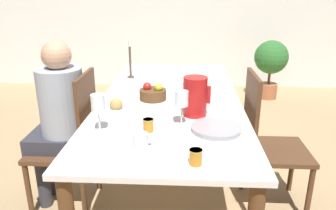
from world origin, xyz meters
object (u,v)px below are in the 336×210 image
Objects in this scene: teacup_across at (220,91)px; serving_tray at (216,129)px; chair_opposite at (266,141)px; wine_glass_juice at (182,101)px; candlestick_tall at (130,64)px; jam_jar_amber at (148,125)px; person_seated at (58,112)px; wine_glass_water at (98,104)px; teacup_near_person at (140,141)px; potted_plant at (271,61)px; red_pitcher at (195,96)px; bread_plate at (116,107)px; jam_jar_red at (196,156)px; fruit_bowl at (153,93)px; chair_person_side at (73,140)px.

teacup_across is 0.64m from serving_tray.
chair_opposite is 0.63m from serving_tray.
candlestick_tall is at bearing 113.81° from wine_glass_juice.
jam_jar_amber reaches higher than serving_tray.
person_seated is 5.63× the size of wine_glass_water.
teacup_across is (1.11, 0.23, 0.09)m from person_seated.
serving_tray is (0.38, 0.21, -0.02)m from teacup_near_person.
potted_plant is at bearing 47.81° from candlestick_tall.
person_seated is 1.43× the size of potted_plant.
jam_jar_amber is at bearing -115.11° from potted_plant.
red_pitcher is 1.19× the size of wine_glass_juice.
wine_glass_juice is at bearing -27.44° from bread_plate.
person_seated is 4.96× the size of red_pitcher.
wine_glass_water is 1.05× the size of wine_glass_juice.
chair_opposite is at bearing -89.39° from person_seated.
wine_glass_water is at bearing -89.21° from candlestick_tall.
teacup_near_person is 0.43m from serving_tray.
teacup_across is at bearing 82.53° from serving_tray.
bread_plate reaches higher than teacup_near_person.
bread_plate is (-0.60, 0.29, 0.01)m from serving_tray.
jam_jar_red reaches higher than potted_plant.
chair_opposite reaches higher than fruit_bowl.
teacup_near_person and jam_jar_amber have the same top height.
wine_glass_water is 1.13m from candlestick_tall.
teacup_near_person is 0.97m from teacup_across.
candlestick_tall is 2.49m from potted_plant.
candlestick_tall reaches higher than chair_opposite.
wine_glass_water is 0.28m from jam_jar_amber.
jam_jar_red reaches higher than serving_tray.
red_pitcher reaches higher than fruit_bowl.
wine_glass_juice is at bearing 55.76° from teacup_near_person.
red_pitcher reaches higher than jam_jar_red.
chair_person_side is 13.55× the size of jam_jar_amber.
wine_glass_juice is 0.45m from jam_jar_red.
bread_plate reaches higher than teacup_across.
jam_jar_red is (0.07, -0.44, -0.11)m from wine_glass_juice.
serving_tray is at bearing 3.38° from wine_glass_water.
chair_opposite reaches higher than wine_glass_water.
wine_glass_water reaches higher than teacup_across.
chair_person_side is at bearing -112.01° from person_seated.
chair_person_side is at bearing 170.92° from red_pitcher.
teacup_across is at bearing -78.20° from person_seated.
jam_jar_amber is at bearing -122.81° from person_seated.
wine_glass_water is at bearing -118.99° from potted_plant.
chair_opposite is at bearing 30.58° from jam_jar_amber.
candlestick_tall is (-0.45, 1.02, -0.02)m from wine_glass_juice.
chair_opposite is at bearing 24.42° from wine_glass_water.
fruit_bowl is at bearing -97.15° from chair_opposite.
chair_person_side is 0.89m from wine_glass_juice.
wine_glass_water is 0.45m from wine_glass_juice.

